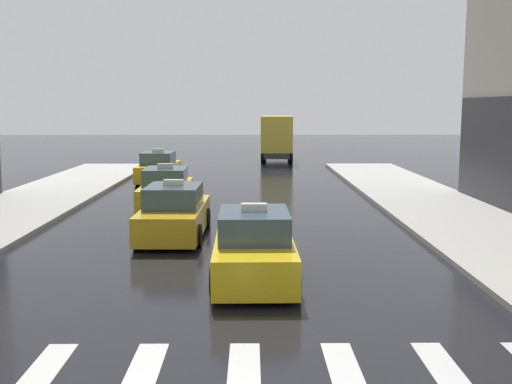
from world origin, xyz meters
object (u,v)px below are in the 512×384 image
(taxi_fourth, at_px, (159,169))
(box_truck, at_px, (277,136))
(taxi_second, at_px, (174,214))
(taxi_lead, at_px, (254,248))
(taxi_third, at_px, (166,190))

(taxi_fourth, distance_m, box_truck, 13.97)
(box_truck, bearing_deg, taxi_second, -99.54)
(taxi_second, xyz_separation_m, box_truck, (4.30, 25.57, 1.13))
(taxi_fourth, xyz_separation_m, box_truck, (6.88, 12.10, 1.13))
(taxi_second, bearing_deg, taxi_lead, -61.39)
(taxi_second, distance_m, taxi_fourth, 13.71)
(taxi_third, bearing_deg, taxi_lead, -70.40)
(taxi_lead, height_order, taxi_third, same)
(taxi_fourth, bearing_deg, box_truck, 60.38)
(taxi_lead, bearing_deg, box_truck, 86.47)
(taxi_lead, relative_size, box_truck, 0.60)
(taxi_second, relative_size, taxi_fourth, 1.00)
(taxi_third, xyz_separation_m, taxi_fourth, (-1.58, 8.26, 0.00))
(taxi_lead, distance_m, taxi_third, 10.29)
(taxi_second, distance_m, taxi_third, 5.30)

